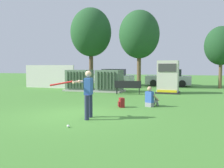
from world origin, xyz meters
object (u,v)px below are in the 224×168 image
Objects in this scene: transformer_mid_west at (109,81)px; backpack at (121,103)px; parked_car_left_of_center at (169,78)px; generator_enclosure at (168,77)px; batter at (87,92)px; seated_spectator at (151,99)px; park_bench at (128,86)px; sports_ball at (68,126)px; parked_car_leftmost at (113,77)px; transformer_west at (80,81)px.

transformer_mid_west reaches higher than backpack.
parked_car_left_of_center is at bearing 87.77° from backpack.
generator_enclosure reaches higher than batter.
seated_spectator is at bearing -54.34° from transformer_mid_west.
park_bench is (1.78, -1.20, -0.25)m from transformer_mid_west.
batter is at bearing -98.50° from backpack.
backpack is 13.44m from parked_car_left_of_center.
parked_car_leftmost reaches higher than sports_ball.
sports_ball is at bearing -88.88° from batter.
sports_ball is 4.30m from backpack.
transformer_west is 4.77× the size of backpack.
batter is 3.94m from seated_spectator.
transformer_mid_west is 4.77× the size of backpack.
transformer_mid_west is 0.91× the size of generator_enclosure.
batter is 2.96m from backpack.
transformer_west is 8.94m from seated_spectator.
generator_enclosure is (4.26, 0.37, 0.35)m from transformer_mid_west.
transformer_west is 0.49× the size of parked_car_left_of_center.
park_bench is at bearing 94.93° from sports_ball.
parked_car_leftmost is 5.72m from parked_car_left_of_center.
sports_ball is (0.84, -9.69, -0.49)m from park_bench.
generator_enclosure is at bearing 3.34° from transformer_west.
sports_ball is 17.74m from parked_car_left_of_center.
backpack is at bearing 81.50° from batter.
batter is 16.28m from parked_car_left_of_center.
transformer_mid_west is 11.23m from sports_ball.
batter is at bearing -93.33° from parked_car_left_of_center.
backpack is at bearing -100.13° from generator_enclosure.
parked_car_leftmost is at bearing 116.41° from seated_spectator.
parked_car_leftmost is at bearing 107.24° from transformer_mid_west.
transformer_west reaches higher than park_bench.
generator_enclosure reaches higher than park_bench.
parked_car_leftmost is at bearing 106.16° from batter.
transformer_mid_west is at bearing -72.76° from parked_car_leftmost.
generator_enclosure is at bearing -83.56° from parked_car_left_of_center.
parked_car_leftmost reaches higher than backpack.
parked_car_leftmost is at bearing 87.69° from transformer_west.
transformer_mid_west is 4.29m from generator_enclosure.
batter is (5.06, -9.42, 0.19)m from transformer_west.
park_bench is at bearing -147.65° from generator_enclosure.
sports_ball is at bearing -64.93° from transformer_west.
generator_enclosure is at bearing 32.35° from park_bench.
transformer_mid_west is at bearing 103.53° from sports_ball.
generator_enclosure is 7.16m from backpack.
seated_spectator is (2.46, -4.72, -0.16)m from park_bench.
batter is at bearing -84.41° from park_bench.
generator_enclosure is 1.32× the size of batter.
transformer_mid_west is 7.29m from seated_spectator.
generator_enclosure is 25.56× the size of sports_ball.
generator_enclosure is at bearing -45.93° from parked_car_leftmost.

